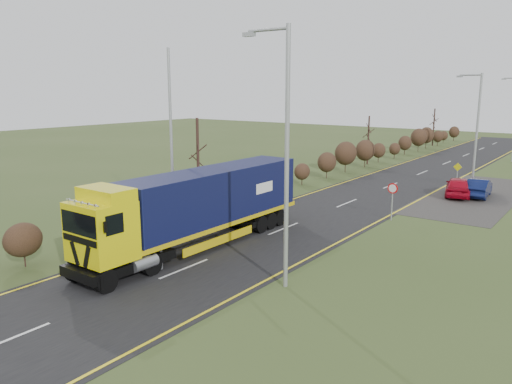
{
  "coord_description": "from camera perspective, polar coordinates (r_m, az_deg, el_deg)",
  "views": [
    {
      "loc": [
        14.93,
        -18.94,
        7.82
      ],
      "look_at": [
        -0.56,
        2.11,
        2.4
      ],
      "focal_mm": 35.0,
      "sensor_mm": 36.0,
      "label": 1
    }
  ],
  "objects": [
    {
      "name": "lorry",
      "position": [
        24.82,
        -6.56,
        -1.37
      ],
      "size": [
        2.75,
        14.12,
        3.93
      ],
      "rotation": [
        0.0,
        0.0,
        -0.01
      ],
      "color": "black",
      "rests_on": "ground"
    },
    {
      "name": "car_red_hatchback",
      "position": [
        39.72,
        22.11,
        0.57
      ],
      "size": [
        2.7,
        4.59,
        1.47
      ],
      "primitive_type": "imported",
      "rotation": [
        0.0,
        0.0,
        3.38
      ],
      "color": "#AF081D",
      "rests_on": "ground"
    },
    {
      "name": "hedgerow",
      "position": [
        34.59,
        -1.57,
        1.38
      ],
      "size": [
        2.24,
        102.04,
        6.05
      ],
      "color": "black",
      "rests_on": "ground"
    },
    {
      "name": "road",
      "position": [
        33.49,
        8.82,
        -1.91
      ],
      "size": [
        8.0,
        120.0,
        0.02
      ],
      "primitive_type": "cube",
      "color": "black",
      "rests_on": "ground"
    },
    {
      "name": "warning_board",
      "position": [
        44.63,
        22.02,
        2.19
      ],
      "size": [
        0.69,
        0.11,
        1.82
      ],
      "color": "#9EA2A4",
      "rests_on": "ground"
    },
    {
      "name": "ground",
      "position": [
        25.35,
        -1.81,
        -6.25
      ],
      "size": [
        160.0,
        160.0,
        0.0
      ],
      "primitive_type": "plane",
      "color": "#37491F",
      "rests_on": "ground"
    },
    {
      "name": "layby",
      "position": [
        40.6,
        23.66,
        -0.37
      ],
      "size": [
        6.0,
        18.0,
        0.02
      ],
      "primitive_type": "cube",
      "color": "#322F2C",
      "rests_on": "ground"
    },
    {
      "name": "car_blue_sedan",
      "position": [
        40.17,
        24.1,
        0.43
      ],
      "size": [
        1.76,
        4.17,
        1.34
      ],
      "primitive_type": "imported",
      "rotation": [
        0.0,
        0.0,
        3.23
      ],
      "color": "#0B143F",
      "rests_on": "ground"
    },
    {
      "name": "streetlight_mid",
      "position": [
        42.28,
        23.82,
        6.85
      ],
      "size": [
        1.92,
        0.18,
        9.0
      ],
      "color": "#9EA2A4",
      "rests_on": "ground"
    },
    {
      "name": "lane_markings",
      "position": [
        33.22,
        8.57,
        -1.98
      ],
      "size": [
        7.52,
        116.0,
        0.01
      ],
      "color": "yellow",
      "rests_on": "road"
    },
    {
      "name": "speed_sign",
      "position": [
        30.98,
        15.32,
        -0.28
      ],
      "size": [
        0.64,
        0.1,
        2.3
      ],
      "color": "#9EA2A4",
      "rests_on": "ground"
    },
    {
      "name": "left_pole",
      "position": [
        28.54,
        -9.66,
        5.9
      ],
      "size": [
        0.16,
        0.16,
        10.01
      ],
      "primitive_type": "cylinder",
      "color": "#9EA2A4",
      "rests_on": "ground"
    },
    {
      "name": "streetlight_near",
      "position": [
        19.18,
        3.2,
        5.14
      ],
      "size": [
        2.15,
        0.2,
        10.15
      ],
      "color": "#9EA2A4",
      "rests_on": "ground"
    }
  ]
}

